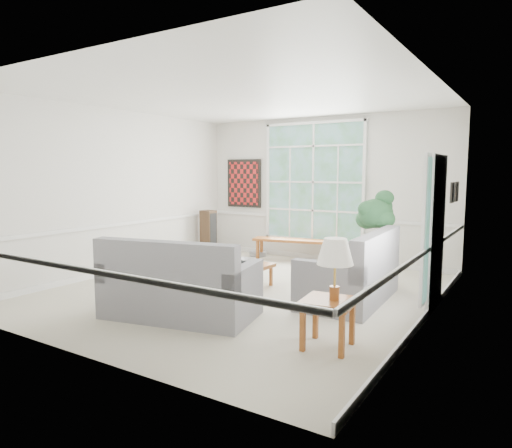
{
  "coord_description": "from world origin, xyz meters",
  "views": [
    {
      "loc": [
        3.88,
        -5.85,
        1.88
      ],
      "look_at": [
        0.1,
        0.2,
        1.05
      ],
      "focal_mm": 32.0,
      "sensor_mm": 36.0,
      "label": 1
    }
  ],
  "objects": [
    {
      "name": "window_back",
      "position": [
        -0.2,
        2.96,
        1.65
      ],
      "size": [
        2.3,
        0.08,
        2.4
      ],
      "primitive_type": "cube",
      "color": "white",
      "rests_on": "wall_back"
    },
    {
      "name": "ceiling",
      "position": [
        0.0,
        0.0,
        3.0
      ],
      "size": [
        5.5,
        6.0,
        0.02
      ],
      "primitive_type": "cube",
      "color": "white",
      "rests_on": "ground"
    },
    {
      "name": "pewter_bowl",
      "position": [
        -0.2,
        0.34,
        0.42
      ],
      "size": [
        0.37,
        0.37,
        0.09
      ],
      "primitive_type": "imported",
      "rotation": [
        0.0,
        0.0,
        -0.05
      ],
      "color": "gray",
      "rests_on": "coffee_table"
    },
    {
      "name": "floor",
      "position": [
        0.0,
        0.0,
        -0.01
      ],
      "size": [
        5.5,
        6.0,
        0.01
      ],
      "primitive_type": "cube",
      "color": "#BDB6A0",
      "rests_on": "ground"
    },
    {
      "name": "wall_left",
      "position": [
        -2.75,
        0.0,
        1.5
      ],
      "size": [
        0.02,
        6.0,
        3.0
      ],
      "primitive_type": "cube",
      "color": "silver",
      "rests_on": "ground"
    },
    {
      "name": "houseplant",
      "position": [
        1.54,
        1.69,
        1.05
      ],
      "size": [
        0.85,
        0.85,
        1.07
      ],
      "primitive_type": null,
      "rotation": [
        0.0,
        0.0,
        0.48
      ],
      "color": "#26552F",
      "rests_on": "end_table"
    },
    {
      "name": "wall_front",
      "position": [
        0.0,
        -3.0,
        1.5
      ],
      "size": [
        5.5,
        0.02,
        3.0
      ],
      "primitive_type": "cube",
      "color": "silver",
      "rests_on": "ground"
    },
    {
      "name": "loveseat_right",
      "position": [
        1.59,
        0.39,
        0.51
      ],
      "size": [
        1.06,
        1.94,
        1.03
      ],
      "primitive_type": "cube",
      "rotation": [
        0.0,
        0.0,
        0.04
      ],
      "color": "gray",
      "rests_on": "floor"
    },
    {
      "name": "wall_right",
      "position": [
        2.75,
        0.0,
        1.5
      ],
      "size": [
        0.02,
        6.0,
        3.0
      ],
      "primitive_type": "cube",
      "color": "silver",
      "rests_on": "ground"
    },
    {
      "name": "table_lamp",
      "position": [
        2.11,
        -1.46,
        0.86
      ],
      "size": [
        0.51,
        0.51,
        0.66
      ],
      "primitive_type": null,
      "rotation": [
        0.0,
        0.0,
        0.45
      ],
      "color": "white",
      "rests_on": "side_table"
    },
    {
      "name": "wall_back",
      "position": [
        0.0,
        3.0,
        1.5
      ],
      "size": [
        5.5,
        0.02,
        3.0
      ],
      "primitive_type": "cube",
      "color": "silver",
      "rests_on": "ground"
    },
    {
      "name": "entry_door",
      "position": [
        2.71,
        0.6,
        1.05
      ],
      "size": [
        0.08,
        0.9,
        2.1
      ],
      "primitive_type": "cube",
      "color": "white",
      "rests_on": "floor"
    },
    {
      "name": "loveseat_front",
      "position": [
        -0.01,
        -1.46,
        0.52
      ],
      "size": [
        2.09,
        1.38,
        1.04
      ],
      "primitive_type": "cube",
      "rotation": [
        0.0,
        0.0,
        0.21
      ],
      "color": "gray",
      "rests_on": "floor"
    },
    {
      "name": "cat",
      "position": [
        1.45,
        1.05,
        0.6
      ],
      "size": [
        0.36,
        0.29,
        0.15
      ],
      "primitive_type": "ellipsoid",
      "rotation": [
        0.0,
        0.0,
        -0.21
      ],
      "color": "black",
      "rests_on": "loveseat_right"
    },
    {
      "name": "floor_speaker",
      "position": [
        -2.4,
        2.17,
        0.5
      ],
      "size": [
        0.34,
        0.29,
        1.01
      ],
      "primitive_type": "cube",
      "rotation": [
        0.0,
        0.0,
        -0.13
      ],
      "color": "#3D2919",
      "rests_on": "floor"
    },
    {
      "name": "pet_bed",
      "position": [
        -1.38,
        2.65,
        0.06
      ],
      "size": [
        0.41,
        0.41,
        0.12
      ],
      "primitive_type": "cylinder",
      "rotation": [
        0.0,
        0.0,
        -0.04
      ],
      "color": "gray",
      "rests_on": "floor"
    },
    {
      "name": "coffee_table",
      "position": [
        -0.25,
        0.32,
        0.19
      ],
      "size": [
        1.0,
        0.55,
        0.37
      ],
      "primitive_type": "cube",
      "rotation": [
        0.0,
        0.0,
        -0.01
      ],
      "color": "brown",
      "rests_on": "floor"
    },
    {
      "name": "side_table",
      "position": [
        2.04,
        -1.46,
        0.27
      ],
      "size": [
        0.57,
        0.57,
        0.53
      ],
      "primitive_type": "cube",
      "rotation": [
        0.0,
        0.0,
        0.1
      ],
      "color": "brown",
      "rests_on": "floor"
    },
    {
      "name": "door_sidelight",
      "position": [
        2.71,
        -0.03,
        1.15
      ],
      "size": [
        0.08,
        0.26,
        1.9
      ],
      "primitive_type": "cube",
      "color": "white",
      "rests_on": "wall_right"
    },
    {
      "name": "wall_frame_far",
      "position": [
        2.71,
        2.15,
        1.55
      ],
      "size": [
        0.04,
        0.26,
        0.32
      ],
      "primitive_type": "cube",
      "color": "black",
      "rests_on": "wall_right"
    },
    {
      "name": "wall_art",
      "position": [
        -1.95,
        2.95,
        1.6
      ],
      "size": [
        0.9,
        0.06,
        1.1
      ],
      "primitive_type": "cube",
      "color": "maroon",
      "rests_on": "wall_back"
    },
    {
      "name": "end_table",
      "position": [
        1.47,
        1.63,
        0.26
      ],
      "size": [
        0.54,
        0.54,
        0.51
      ],
      "primitive_type": "cube",
      "rotation": [
        0.0,
        0.0,
        0.05
      ],
      "color": "brown",
      "rests_on": "floor"
    },
    {
      "name": "window_bench",
      "position": [
        -0.39,
        2.65,
        0.22
      ],
      "size": [
        1.96,
        0.79,
        0.45
      ],
      "primitive_type": "cube",
      "rotation": [
        0.0,
        0.0,
        0.22
      ],
      "color": "brown",
      "rests_on": "floor"
    },
    {
      "name": "wall_frame_near",
      "position": [
        2.71,
        1.75,
        1.55
      ],
      "size": [
        0.04,
        0.26,
        0.32
      ],
      "primitive_type": "cube",
      "color": "black",
      "rests_on": "wall_right"
    }
  ]
}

